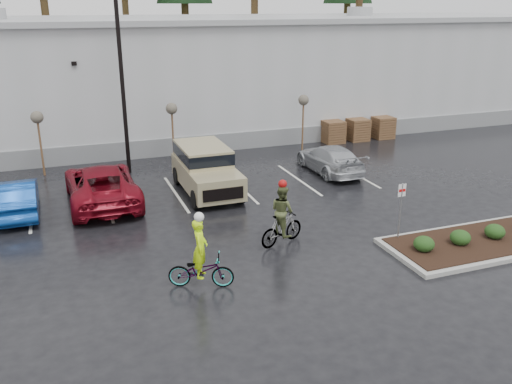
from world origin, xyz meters
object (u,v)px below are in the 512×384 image
object	(u,v)px
car_far_silver	(330,159)
lamppost	(120,57)
pallet_stack_a	(333,132)
car_red	(101,184)
sapling_mid	(172,112)
car_blue	(17,197)
suv_tan	(207,171)
pallet_stack_b	(357,130)
cyclist_hivis	(201,264)
pallet_stack_c	(383,127)
sapling_east	(303,103)
sapling_west	(37,121)
cyclist_olive	(282,221)
fire_lane_sign	(401,205)

from	to	relation	value
car_far_silver	lamppost	bearing A→B (deg)	-19.76
pallet_stack_a	car_red	size ratio (longest dim) A/B	0.23
sapling_mid	car_blue	distance (m)	9.30
lamppost	suv_tan	xyz separation A→B (m)	(2.86, -4.28, -4.66)
car_blue	car_red	size ratio (longest dim) A/B	0.72
pallet_stack_b	cyclist_hivis	distance (m)	19.98
pallet_stack_c	car_blue	world-z (taller)	car_blue
sapling_east	pallet_stack_b	bearing A→B (deg)	13.39
sapling_west	sapling_east	world-z (taller)	same
suv_tan	cyclist_olive	size ratio (longest dim) A/B	2.14
car_red	cyclist_olive	distance (m)	8.51
sapling_mid	sapling_east	size ratio (longest dim) A/B	1.00
fire_lane_sign	car_far_silver	xyz separation A→B (m)	(1.66, 8.42, -0.72)
sapling_west	pallet_stack_c	xyz separation A→B (m)	(20.00, 1.00, -2.05)
sapling_mid	sapling_west	bearing A→B (deg)	180.00
car_blue	car_red	xyz separation A→B (m)	(3.29, 0.16, 0.12)
fire_lane_sign	suv_tan	bearing A→B (deg)	123.31
sapling_east	pallet_stack_c	world-z (taller)	sapling_east
sapling_west	fire_lane_sign	size ratio (longest dim) A/B	1.45
pallet_stack_b	cyclist_hivis	bearing A→B (deg)	-133.56
car_far_silver	cyclist_hivis	xyz separation A→B (m)	(-9.03, -9.11, 0.05)
sapling_east	pallet_stack_a	size ratio (longest dim) A/B	2.37
pallet_stack_a	car_blue	distance (m)	18.51
car_red	pallet_stack_b	bearing A→B (deg)	-160.19
pallet_stack_c	car_red	world-z (taller)	car_red
sapling_mid	pallet_stack_b	size ratio (longest dim) A/B	2.37
sapling_mid	suv_tan	distance (m)	5.56
suv_tan	cyclist_olive	distance (m)	6.30
sapling_mid	cyclist_hivis	world-z (taller)	sapling_mid
pallet_stack_b	car_far_silver	xyz separation A→B (m)	(-4.74, -5.38, 0.01)
lamppost	fire_lane_sign	bearing A→B (deg)	-56.54
car_far_silver	cyclist_olive	world-z (taller)	cyclist_olive
fire_lane_sign	cyclist_olive	xyz separation A→B (m)	(-3.92, 1.30, -0.54)
car_red	lamppost	bearing A→B (deg)	-113.35
cyclist_hivis	cyclist_olive	bearing A→B (deg)	-38.34
fire_lane_sign	car_far_silver	world-z (taller)	fire_lane_sign
sapling_west	pallet_stack_b	world-z (taller)	sapling_west
pallet_stack_c	sapling_mid	bearing A→B (deg)	-175.76
sapling_east	fire_lane_sign	xyz separation A→B (m)	(-2.20, -12.80, -1.32)
sapling_east	pallet_stack_a	world-z (taller)	sapling_east
pallet_stack_b	sapling_east	bearing A→B (deg)	-166.61
car_blue	cyclist_olive	bearing A→B (deg)	143.40
cyclist_hivis	cyclist_olive	xyz separation A→B (m)	(3.44, 1.98, 0.13)
sapling_east	pallet_stack_b	size ratio (longest dim) A/B	2.37
sapling_mid	fire_lane_sign	distance (m)	13.92
pallet_stack_a	pallet_stack_b	size ratio (longest dim) A/B	1.00
suv_tan	cyclist_hivis	size ratio (longest dim) A/B	2.14
suv_tan	cyclist_hivis	distance (m)	8.56
sapling_mid	car_red	bearing A→B (deg)	-129.53
pallet_stack_b	pallet_stack_a	bearing A→B (deg)	180.00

